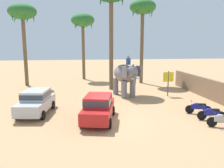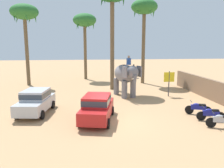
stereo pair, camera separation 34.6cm
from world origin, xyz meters
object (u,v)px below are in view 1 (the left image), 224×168
(motorcycle_mid_row, at_px, (198,107))
(palm_tree_left_of_road, at_px, (143,10))
(car_sedan_foreground, at_px, (98,107))
(palm_tree_near_hut, at_px, (83,22))
(car_parked_far_side, at_px, (36,101))
(elephant_with_mahout, at_px, (125,76))
(motorcycle_nearest_camera, at_px, (223,120))
(palm_tree_behind_elephant, at_px, (22,15))
(signboard_yellow, at_px, (168,79))
(motorcycle_second_in_row, at_px, (211,113))

(motorcycle_mid_row, height_order, palm_tree_left_of_road, palm_tree_left_of_road)
(car_sedan_foreground, distance_m, motorcycle_mid_row, 7.17)
(palm_tree_near_hut, bearing_deg, motorcycle_mid_row, -66.00)
(car_parked_far_side, xyz_separation_m, palm_tree_near_hut, (3.58, 15.88, 6.95))
(elephant_with_mahout, relative_size, motorcycle_nearest_camera, 2.28)
(palm_tree_behind_elephant, xyz_separation_m, signboard_yellow, (14.70, -7.83, -6.57))
(elephant_with_mahout, bearing_deg, motorcycle_nearest_camera, -64.70)
(palm_tree_behind_elephant, xyz_separation_m, palm_tree_near_hut, (6.91, 4.03, -0.38))
(palm_tree_near_hut, xyz_separation_m, signboard_yellow, (7.79, -11.86, -6.19))
(car_sedan_foreground, height_order, palm_tree_left_of_road, palm_tree_left_of_road)
(motorcycle_mid_row, distance_m, palm_tree_near_hut, 20.57)
(motorcycle_nearest_camera, xyz_separation_m, palm_tree_behind_elephant, (-14.78, 16.14, 7.80))
(palm_tree_behind_elephant, bearing_deg, car_parked_far_side, -74.31)
(elephant_with_mahout, xyz_separation_m, palm_tree_behind_elephant, (-10.62, 7.35, 6.27))
(car_parked_far_side, bearing_deg, palm_tree_behind_elephant, 105.69)
(elephant_with_mahout, height_order, palm_tree_left_of_road, palm_tree_left_of_road)
(car_parked_far_side, relative_size, motorcycle_nearest_camera, 2.44)
(car_sedan_foreground, height_order, car_parked_far_side, same)
(motorcycle_mid_row, xyz_separation_m, palm_tree_near_hut, (-7.80, 17.53, 7.41))
(motorcycle_second_in_row, relative_size, palm_tree_left_of_road, 0.17)
(palm_tree_near_hut, distance_m, palm_tree_left_of_road, 8.47)
(palm_tree_near_hut, bearing_deg, signboard_yellow, -56.69)
(motorcycle_second_in_row, distance_m, signboard_yellow, 7.15)
(car_parked_far_side, bearing_deg, motorcycle_mid_row, -8.22)
(motorcycle_second_in_row, bearing_deg, motorcycle_nearest_camera, -92.77)
(palm_tree_near_hut, relative_size, signboard_yellow, 3.78)
(motorcycle_mid_row, distance_m, signboard_yellow, 5.80)
(palm_tree_left_of_road, bearing_deg, palm_tree_behind_elephant, 178.92)
(car_parked_far_side, distance_m, motorcycle_mid_row, 11.51)
(motorcycle_mid_row, bearing_deg, car_sedan_foreground, -175.93)
(motorcycle_mid_row, bearing_deg, car_parked_far_side, 171.78)
(elephant_with_mahout, xyz_separation_m, motorcycle_mid_row, (4.09, -6.14, -1.53))
(elephant_with_mahout, relative_size, palm_tree_behind_elephant, 0.42)
(motorcycle_nearest_camera, height_order, motorcycle_mid_row, same)
(motorcycle_nearest_camera, bearing_deg, motorcycle_second_in_row, 87.23)
(motorcycle_mid_row, bearing_deg, palm_tree_behind_elephant, 137.46)
(palm_tree_near_hut, distance_m, signboard_yellow, 15.48)
(motorcycle_mid_row, relative_size, signboard_yellow, 0.73)
(car_sedan_foreground, bearing_deg, palm_tree_left_of_road, 64.50)
(palm_tree_behind_elephant, bearing_deg, palm_tree_near_hut, 30.26)
(car_sedan_foreground, height_order, palm_tree_near_hut, palm_tree_near_hut)
(car_parked_far_side, xyz_separation_m, signboard_yellow, (11.37, 4.03, 0.76))
(motorcycle_nearest_camera, relative_size, palm_tree_near_hut, 0.19)
(motorcycle_mid_row, bearing_deg, palm_tree_near_hut, 114.00)
(car_sedan_foreground, relative_size, palm_tree_left_of_road, 0.43)
(elephant_with_mahout, distance_m, motorcycle_nearest_camera, 9.84)
(car_sedan_foreground, relative_size, motorcycle_second_in_row, 2.45)
(car_parked_far_side, xyz_separation_m, motorcycle_nearest_camera, (11.45, -4.29, -0.46))
(elephant_with_mahout, height_order, signboard_yellow, elephant_with_mahout)
(palm_tree_behind_elephant, bearing_deg, motorcycle_second_in_row, -45.06)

